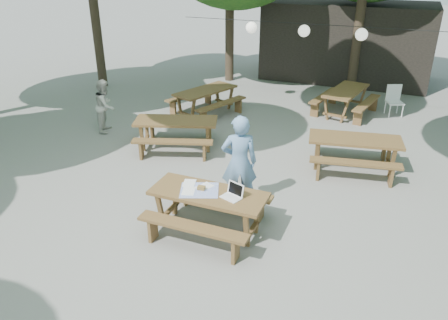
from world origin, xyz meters
TOP-DOWN VIEW (x-y plane):
  - ground at (0.00, 0.00)m, footprint 80.00×80.00m
  - pavilion at (0.50, 10.50)m, footprint 6.00×3.00m
  - main_picnic_table at (-0.13, -0.93)m, footprint 2.00×1.58m
  - picnic_table_nw at (-2.32, 2.00)m, footprint 2.32×2.12m
  - picnic_table_ne at (1.89, 2.48)m, footprint 2.15×1.90m
  - picnic_table_far_w at (-2.73, 4.64)m, footprint 2.14×2.33m
  - picnic_table_far_e at (1.16, 6.23)m, footprint 1.91×2.17m
  - woman at (0.07, 0.03)m, footprint 0.79×0.68m
  - second_person at (-4.65, 2.34)m, footprint 0.75×0.84m
  - plastic_chair at (2.54, 6.64)m, footprint 0.58×0.58m
  - laptop at (0.32, -0.92)m, footprint 0.40×0.36m
  - tabletop_clutter at (-0.31, -0.92)m, footprint 0.81×0.75m
  - paper_lanterns at (-0.19, 6.00)m, footprint 9.00×0.34m

SIDE VIEW (x-z plane):
  - ground at x=0.00m, z-range 0.00..0.00m
  - plastic_chair at x=2.54m, z-range -0.19..0.71m
  - main_picnic_table at x=-0.13m, z-range 0.01..0.76m
  - picnic_table_nw at x=-2.32m, z-range 0.01..0.76m
  - picnic_table_ne at x=1.89m, z-range 0.01..0.76m
  - picnic_table_far_w at x=-2.73m, z-range 0.01..0.76m
  - picnic_table_far_e at x=1.16m, z-range 0.01..0.76m
  - second_person at x=-4.65m, z-range 0.00..1.42m
  - tabletop_clutter at x=-0.31m, z-range 0.72..0.80m
  - laptop at x=0.32m, z-range 0.69..0.93m
  - woman at x=0.07m, z-range 0.00..1.84m
  - pavilion at x=0.50m, z-range 0.00..2.80m
  - paper_lanterns at x=-0.19m, z-range 2.21..2.59m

